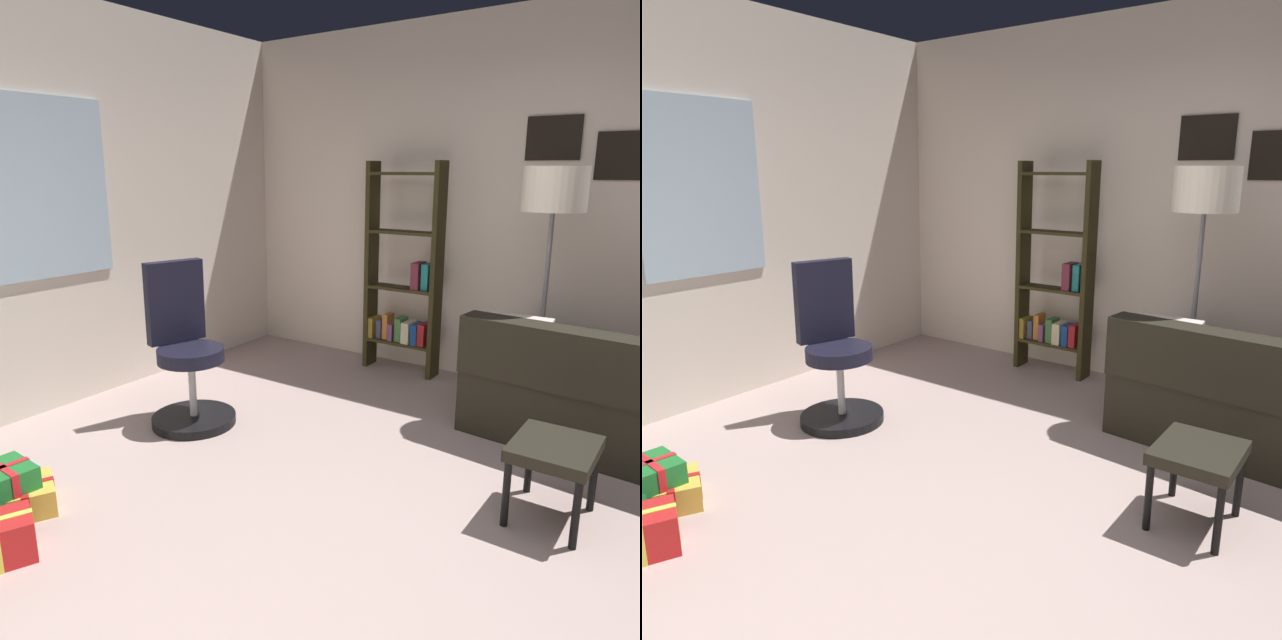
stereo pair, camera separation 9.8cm
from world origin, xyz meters
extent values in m
cube|color=#B29993|center=(0.00, 0.00, -0.05)|extent=(4.80, 5.88, 0.10)
cube|color=silver|center=(0.00, 2.99, 1.41)|extent=(4.80, 0.10, 2.82)
cube|color=silver|center=(0.12, 2.93, 1.55)|extent=(0.90, 0.03, 1.20)
cube|color=silver|center=(2.45, 0.00, 1.41)|extent=(0.10, 5.88, 2.82)
cube|color=black|center=(2.39, -0.22, 1.76)|extent=(0.02, 0.36, 0.32)
cube|color=black|center=(2.39, 0.25, 1.89)|extent=(0.02, 0.38, 0.31)
cube|color=black|center=(1.69, -0.53, 0.21)|extent=(1.10, 1.93, 0.41)
cube|color=black|center=(1.31, -0.49, 0.60)|extent=(0.36, 1.86, 0.37)
cube|color=black|center=(1.77, 0.33, 0.51)|extent=(0.95, 0.22, 0.20)
cube|color=beige|center=(1.48, 0.12, 0.58)|extent=(0.16, 0.41, 0.41)
cube|color=black|center=(0.61, -0.34, 0.37)|extent=(0.44, 0.38, 0.06)
cylinder|color=black|center=(0.42, -0.50, 0.17)|extent=(0.04, 0.04, 0.34)
cylinder|color=black|center=(0.80, -0.50, 0.17)|extent=(0.04, 0.04, 0.34)
cylinder|color=black|center=(0.42, -0.18, 0.17)|extent=(0.04, 0.04, 0.34)
cylinder|color=black|center=(0.80, -0.18, 0.17)|extent=(0.04, 0.04, 0.34)
cube|color=#1E722D|center=(-0.91, 1.88, 0.13)|extent=(0.27, 0.29, 0.26)
cube|color=red|center=(-0.91, 1.88, 0.13)|extent=(0.06, 0.28, 0.26)
cube|color=red|center=(-0.91, 1.88, 0.13)|extent=(0.26, 0.05, 0.26)
cube|color=gold|center=(-0.84, 1.84, 0.07)|extent=(0.37, 0.38, 0.14)
cube|color=#B21919|center=(-0.84, 1.84, 0.07)|extent=(0.17, 0.29, 0.15)
cube|color=#B21919|center=(-0.84, 1.84, 0.07)|extent=(0.27, 0.16, 0.15)
cylinder|color=black|center=(0.40, 1.93, 0.03)|extent=(0.56, 0.56, 0.06)
cylinder|color=#B2B2B7|center=(0.40, 1.93, 0.27)|extent=(0.05, 0.05, 0.43)
cylinder|color=black|center=(0.40, 1.93, 0.49)|extent=(0.44, 0.44, 0.09)
cube|color=black|center=(0.45, 2.11, 0.81)|extent=(0.40, 0.19, 0.55)
cube|color=#302A14|center=(2.18, 1.00, 0.87)|extent=(0.18, 0.04, 1.74)
cube|color=#302A14|center=(2.18, 1.60, 0.87)|extent=(0.18, 0.04, 1.74)
cube|color=#302A14|center=(2.18, 1.30, 0.25)|extent=(0.18, 0.56, 0.02)
cube|color=#302A14|center=(2.18, 1.30, 0.71)|extent=(0.18, 0.56, 0.02)
cube|color=#302A14|center=(2.18, 1.30, 1.18)|extent=(0.18, 0.56, 0.02)
cube|color=#302A14|center=(2.18, 1.30, 1.64)|extent=(0.18, 0.56, 0.02)
cube|color=#A31E22|center=(2.19, 1.08, 0.35)|extent=(0.16, 0.06, 0.18)
cube|color=navy|center=(2.19, 1.15, 0.35)|extent=(0.17, 0.05, 0.17)
cube|color=beige|center=(2.19, 1.22, 0.35)|extent=(0.17, 0.07, 0.18)
cube|color=#3F743A|center=(2.20, 1.30, 0.36)|extent=(0.15, 0.06, 0.20)
cube|color=#6D3F65|center=(2.19, 1.37, 0.33)|extent=(0.16, 0.04, 0.15)
cube|color=#C3712C|center=(2.20, 1.43, 0.37)|extent=(0.13, 0.05, 0.22)
cube|color=#444661|center=(2.20, 1.49, 0.34)|extent=(0.13, 0.05, 0.16)
cube|color=olive|center=(2.19, 1.56, 0.35)|extent=(0.17, 0.05, 0.17)
cube|color=teal|center=(2.20, 1.08, 0.83)|extent=(0.13, 0.06, 0.21)
cube|color=maroon|center=(2.19, 1.16, 0.84)|extent=(0.16, 0.07, 0.22)
cylinder|color=slate|center=(1.82, 0.07, 0.01)|extent=(0.28, 0.28, 0.03)
cylinder|color=slate|center=(1.82, 0.07, 0.72)|extent=(0.03, 0.03, 1.39)
cylinder|color=silver|center=(1.82, 0.07, 1.56)|extent=(0.40, 0.40, 0.28)
camera|label=1|loc=(-2.18, -0.91, 1.67)|focal=33.30mm
camera|label=2|loc=(-2.12, -0.99, 1.67)|focal=33.30mm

